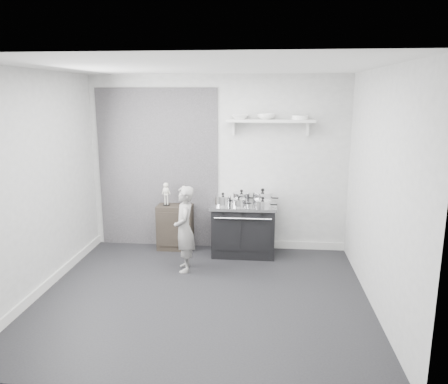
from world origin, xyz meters
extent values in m
plane|color=black|center=(0.00, 0.00, 0.00)|extent=(4.00, 4.00, 0.00)
cube|color=#A8A8A6|center=(0.00, 1.80, 1.35)|extent=(4.00, 0.02, 2.70)
cube|color=#A8A8A6|center=(0.00, -1.80, 1.35)|extent=(4.00, 0.02, 2.70)
cube|color=#A8A8A6|center=(-2.00, 0.00, 1.35)|extent=(0.02, 3.60, 2.70)
cube|color=#A8A8A6|center=(2.00, 0.00, 1.35)|extent=(0.02, 3.60, 2.70)
cube|color=silver|center=(0.00, 0.00, 2.70)|extent=(4.00, 3.60, 0.02)
cube|color=black|center=(-0.95, 1.79, 1.25)|extent=(1.90, 0.02, 2.50)
cube|color=silver|center=(1.00, 1.78, 0.06)|extent=(2.00, 0.03, 0.12)
cube|color=silver|center=(-1.98, 0.00, 0.06)|extent=(0.03, 3.60, 0.12)
cube|color=silver|center=(0.80, 1.67, 2.02)|extent=(1.30, 0.26, 0.04)
cube|color=silver|center=(0.25, 1.74, 1.90)|extent=(0.03, 0.12, 0.20)
cube|color=silver|center=(1.35, 1.74, 1.90)|extent=(0.03, 0.12, 0.20)
cube|color=black|center=(0.43, 1.48, 0.37)|extent=(0.93, 0.56, 0.74)
cube|color=silver|center=(0.43, 1.48, 0.77)|extent=(0.98, 0.59, 0.05)
cube|color=black|center=(0.20, 1.20, 0.39)|extent=(0.39, 0.02, 0.48)
cube|color=black|center=(0.65, 1.20, 0.39)|extent=(0.39, 0.02, 0.48)
cylinder|color=silver|center=(0.43, 1.17, 0.65)|extent=(0.84, 0.02, 0.02)
cylinder|color=black|center=(0.15, 1.19, 0.72)|extent=(0.04, 0.03, 0.04)
cylinder|color=black|center=(0.43, 1.19, 0.72)|extent=(0.04, 0.03, 0.04)
cylinder|color=black|center=(0.71, 1.19, 0.72)|extent=(0.04, 0.03, 0.04)
cube|color=black|center=(-0.66, 1.61, 0.35)|extent=(0.54, 0.32, 0.71)
imported|color=gray|center=(-0.35, 0.77, 0.60)|extent=(0.37, 0.48, 1.19)
cylinder|color=silver|center=(0.12, 1.38, 0.86)|extent=(0.24, 0.24, 0.14)
cylinder|color=silver|center=(0.12, 1.38, 0.93)|extent=(0.25, 0.25, 0.01)
sphere|color=black|center=(0.12, 1.38, 0.96)|extent=(0.04, 0.04, 0.04)
cylinder|color=black|center=(0.28, 1.38, 0.86)|extent=(0.10, 0.02, 0.02)
cylinder|color=silver|center=(0.38, 1.61, 0.86)|extent=(0.26, 0.26, 0.13)
cylinder|color=silver|center=(0.38, 1.61, 0.93)|extent=(0.27, 0.27, 0.01)
sphere|color=black|center=(0.38, 1.61, 0.96)|extent=(0.05, 0.05, 0.05)
cylinder|color=black|center=(0.55, 1.61, 0.86)|extent=(0.10, 0.02, 0.02)
cylinder|color=silver|center=(0.70, 1.58, 0.87)|extent=(0.30, 0.30, 0.16)
cylinder|color=silver|center=(0.70, 1.58, 0.95)|extent=(0.31, 0.31, 0.01)
sphere|color=black|center=(0.70, 1.58, 0.99)|extent=(0.05, 0.05, 0.05)
cylinder|color=black|center=(0.89, 1.58, 0.87)|extent=(0.10, 0.02, 0.02)
cylinder|color=silver|center=(0.71, 1.27, 0.84)|extent=(0.24, 0.24, 0.11)
cylinder|color=silver|center=(0.71, 1.27, 0.91)|extent=(0.25, 0.25, 0.01)
sphere|color=black|center=(0.71, 1.27, 0.94)|extent=(0.04, 0.04, 0.04)
cylinder|color=black|center=(0.87, 1.27, 0.84)|extent=(0.10, 0.02, 0.02)
cylinder|color=silver|center=(0.36, 1.33, 0.84)|extent=(0.20, 0.20, 0.10)
cylinder|color=silver|center=(0.36, 1.33, 0.90)|extent=(0.20, 0.20, 0.01)
sphere|color=black|center=(0.36, 1.33, 0.92)|extent=(0.04, 0.04, 0.04)
cylinder|color=black|center=(0.50, 1.33, 0.84)|extent=(0.10, 0.02, 0.02)
imported|color=white|center=(0.34, 1.67, 2.07)|extent=(0.27, 0.27, 0.07)
imported|color=white|center=(0.73, 1.67, 2.08)|extent=(0.26, 0.26, 0.08)
cylinder|color=white|center=(1.23, 1.67, 2.07)|extent=(0.24, 0.24, 0.06)
camera|label=1|loc=(0.73, -4.87, 2.42)|focal=35.00mm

